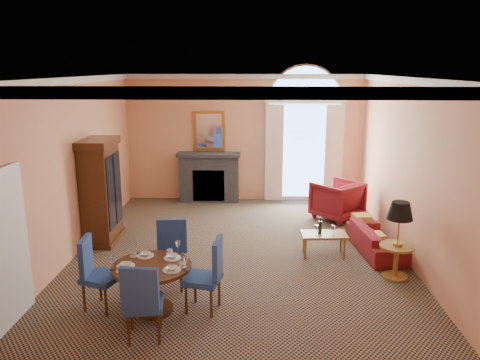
{
  "coord_description": "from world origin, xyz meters",
  "views": [
    {
      "loc": [
        0.31,
        -8.04,
        3.37
      ],
      "look_at": [
        0.0,
        0.5,
        1.3
      ],
      "focal_mm": 35.0,
      "sensor_mm": 36.0,
      "label": 1
    }
  ],
  "objects_px": {
    "sofa": "(376,240)",
    "coffee_table": "(324,235)",
    "side_table": "(399,230)",
    "dining_table": "(152,276)",
    "armoire": "(101,193)",
    "armchair": "(337,200)"
  },
  "relations": [
    {
      "from": "armoire",
      "to": "dining_table",
      "type": "bearing_deg",
      "value": -59.75
    },
    {
      "from": "armoire",
      "to": "coffee_table",
      "type": "height_order",
      "value": "armoire"
    },
    {
      "from": "armchair",
      "to": "side_table",
      "type": "bearing_deg",
      "value": 56.58
    },
    {
      "from": "armoire",
      "to": "side_table",
      "type": "relative_size",
      "value": 1.62
    },
    {
      "from": "dining_table",
      "to": "armchair",
      "type": "height_order",
      "value": "dining_table"
    },
    {
      "from": "sofa",
      "to": "armchair",
      "type": "xyz_separation_m",
      "value": [
        -0.41,
        1.99,
        0.19
      ]
    },
    {
      "from": "dining_table",
      "to": "armchair",
      "type": "xyz_separation_m",
      "value": [
        3.28,
        4.29,
        -0.1
      ]
    },
    {
      "from": "armoire",
      "to": "coffee_table",
      "type": "distance_m",
      "value": 4.35
    },
    {
      "from": "dining_table",
      "to": "coffee_table",
      "type": "height_order",
      "value": "dining_table"
    },
    {
      "from": "sofa",
      "to": "armchair",
      "type": "relative_size",
      "value": 1.73
    },
    {
      "from": "armchair",
      "to": "coffee_table",
      "type": "relative_size",
      "value": 1.13
    },
    {
      "from": "side_table",
      "to": "armchair",
      "type": "bearing_deg",
      "value": 98.48
    },
    {
      "from": "armoire",
      "to": "coffee_table",
      "type": "xyz_separation_m",
      "value": [
        4.27,
        -0.6,
        -0.59
      ]
    },
    {
      "from": "armoire",
      "to": "armchair",
      "type": "bearing_deg",
      "value": 17.95
    },
    {
      "from": "dining_table",
      "to": "armoire",
      "type": "bearing_deg",
      "value": 120.25
    },
    {
      "from": "sofa",
      "to": "side_table",
      "type": "height_order",
      "value": "side_table"
    },
    {
      "from": "armoire",
      "to": "sofa",
      "type": "height_order",
      "value": "armoire"
    },
    {
      "from": "dining_table",
      "to": "coffee_table",
      "type": "distance_m",
      "value": 3.42
    },
    {
      "from": "sofa",
      "to": "coffee_table",
      "type": "relative_size",
      "value": 1.96
    },
    {
      "from": "sofa",
      "to": "dining_table",
      "type": "bearing_deg",
      "value": 115.54
    },
    {
      "from": "armoire",
      "to": "dining_table",
      "type": "height_order",
      "value": "armoire"
    },
    {
      "from": "armchair",
      "to": "coffee_table",
      "type": "bearing_deg",
      "value": 32.77
    }
  ]
}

